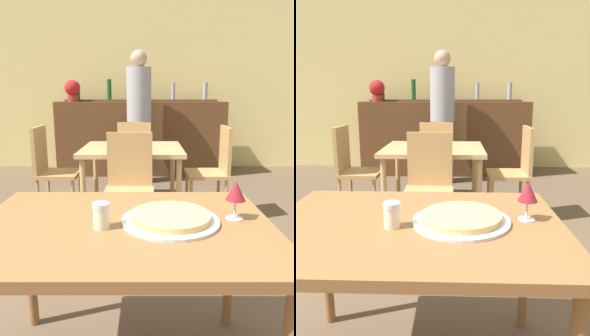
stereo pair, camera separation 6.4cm
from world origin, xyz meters
TOP-DOWN VIEW (x-y plane):
  - wall_back at (0.00, 4.49)m, footprint 8.00×0.05m
  - dining_table_near at (0.00, 0.00)m, footprint 1.17×0.84m
  - dining_table_far at (-0.05, 1.99)m, footprint 0.98×0.86m
  - bar_counter at (0.00, 3.98)m, footprint 2.60×0.56m
  - bar_back_shelf at (-0.01, 4.12)m, footprint 2.39×0.24m
  - chair_far_side_front at (-0.05, 1.39)m, footprint 0.40×0.40m
  - chair_far_side_back at (-0.05, 2.59)m, footprint 0.40×0.40m
  - chair_far_side_left at (-0.88, 1.99)m, footprint 0.40×0.40m
  - chair_far_side_right at (0.77, 1.99)m, footprint 0.40×0.40m
  - pizza_tray at (0.18, 0.01)m, footprint 0.39×0.39m
  - cheese_shaker at (-0.08, -0.05)m, footprint 0.07×0.07m
  - person_standing at (-0.02, 3.40)m, footprint 0.34×0.34m
  - wine_glass at (0.45, 0.05)m, footprint 0.08×0.08m
  - potted_plant at (-1.05, 3.93)m, footprint 0.24×0.24m

SIDE VIEW (x-z plane):
  - chair_far_side_front at x=-0.05m, z-range 0.07..1.00m
  - chair_far_side_back at x=-0.05m, z-range 0.07..1.00m
  - chair_far_side_left at x=-0.88m, z-range 0.07..1.00m
  - chair_far_side_right at x=0.77m, z-range 0.07..1.00m
  - bar_counter at x=0.00m, z-range 0.00..1.14m
  - dining_table_far at x=-0.05m, z-range 0.28..1.01m
  - dining_table_near at x=0.00m, z-range 0.29..1.03m
  - pizza_tray at x=0.18m, z-range 0.73..0.77m
  - cheese_shaker at x=-0.08m, z-range 0.74..0.84m
  - wine_glass at x=0.45m, z-range 0.77..0.93m
  - person_standing at x=-0.02m, z-range 0.09..1.92m
  - bar_back_shelf at x=-0.01m, z-range 1.03..1.37m
  - potted_plant at x=-1.05m, z-range 1.16..1.48m
  - wall_back at x=0.00m, z-range 0.00..2.80m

